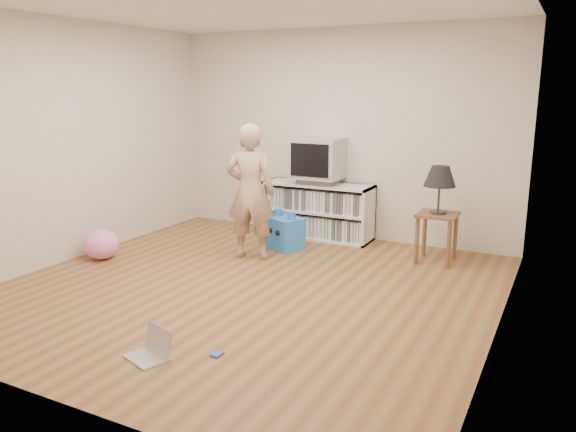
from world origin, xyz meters
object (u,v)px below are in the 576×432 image
Objects in this scene: side_table at (437,225)px; crt_tv at (318,158)px; laptop at (152,349)px; dvd_deck at (318,181)px; plush_blue at (285,233)px; plush_pink at (101,245)px; media_unit at (318,210)px; table_lamp at (440,177)px; person at (250,192)px.

crt_tv is at bearing 167.00° from side_table.
dvd_deck is at bearing 113.75° from laptop.
plush_blue is 1.29× the size of plush_pink.
media_unit is 1.64m from side_table.
plush_pink is (-3.35, -1.59, -0.78)m from table_lamp.
side_table is 1.75m from plush_blue.
crt_tv is 1.65× the size of laptop.
person is 1.78m from plush_pink.
crt_tv is at bearing -90.00° from media_unit.
dvd_deck is 1.16× the size of plush_pink.
media_unit reaches higher than plush_blue.
laptop is (0.31, -3.54, -0.96)m from crt_tv.
media_unit reaches higher than plush_pink.
side_table is 0.53m from table_lamp.
plush_blue is (-1.71, -0.30, -0.74)m from table_lamp.
laptop is 0.73× the size of plush_blue.
crt_tv is (0.00, -0.00, 0.29)m from dvd_deck.
side_table is (1.59, -0.37, -0.60)m from crt_tv.
media_unit is 3.84× the size of laptop.
media_unit is 3.58m from laptop.
dvd_deck reaches higher than laptop.
crt_tv reaches higher than plush_pink.
person is 0.76m from plush_blue.
table_lamp is 0.34× the size of person.
side_table is at bearing 0.00° from table_lamp.
crt_tv is 3.68m from laptop.
laptop is 2.91m from plush_blue.
dvd_deck is 0.30× the size of person.
plush_pink is (-3.35, -1.59, -0.25)m from side_table.
person is at bearing -157.55° from table_lamp.
plush_pink is (-1.64, -1.30, -0.03)m from plush_blue.
media_unit is at bearing 166.35° from table_lamp.
laptop is at bearing 88.16° from person.
media_unit reaches higher than side_table.
media_unit is 3.61× the size of plush_pink.
side_table is at bearing -13.12° from dvd_deck.
dvd_deck is 2.70m from plush_pink.
side_table is 1.07× the size of table_lamp.
media_unit is at bearing -120.58° from person.
plush_blue is 2.09m from plush_pink.
laptop is at bearing -85.05° from crt_tv.
plush_pink is at bearing -116.87° from plush_blue.
media_unit is at bearing 48.24° from plush_pink.
person is at bearing -104.67° from dvd_deck.
table_lamp is at bearing -13.12° from dvd_deck.
media_unit is 0.39m from dvd_deck.
side_table reaches higher than plush_pink.
person is (-0.30, -1.15, 0.02)m from dvd_deck.
plush_pink is (-1.77, -1.96, -0.86)m from crt_tv.
table_lamp is (1.59, -0.37, 0.21)m from dvd_deck.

